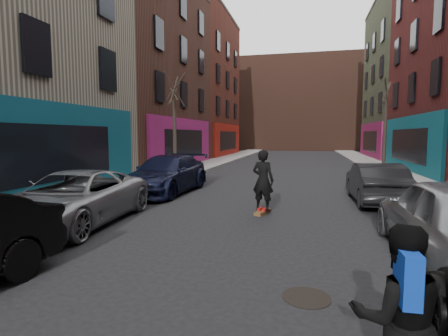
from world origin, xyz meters
The scene contains 13 objects.
sidewalk_left centered at (-6.25, 30.00, 0.07)m, with size 2.50×84.00×0.13m, color gray.
sidewalk_right centered at (6.25, 30.00, 0.07)m, with size 2.50×84.00×0.13m, color gray.
buildings_left centered at (-13.50, 16.00, 8.25)m, with size 12.00×56.00×16.50m, color #511F17.
building_far centered at (0.00, 56.00, 7.00)m, with size 40.00×10.00×14.00m, color #47281E.
tree_left_far centered at (-6.20, 18.00, 3.38)m, with size 2.00×2.00×6.50m, color black, non-canonical shape.
tree_right_far centered at (6.20, 24.00, 3.53)m, with size 2.00×2.00×6.80m, color black, non-canonical shape.
parked_left_far centered at (-4.60, 6.80, 0.70)m, with size 2.32×5.03×1.40m, color gray.
parked_left_end centered at (-4.27, 12.14, 0.75)m, with size 2.12×5.20×1.51m, color black.
parked_right_end centered at (3.59, 11.80, 0.69)m, with size 1.47×4.22×1.39m, color black.
skateboard centered at (0.03, 9.21, 0.05)m, with size 0.22×0.80×0.10m, color brown.
skateboarder centered at (0.03, 9.21, 1.01)m, with size 0.66×0.43×1.82m, color black.
pedestrian centered at (2.07, 2.05, 0.82)m, with size 0.81×0.66×1.63m.
manhole centered at (1.33, 3.99, 0.01)m, with size 0.70×0.70×0.01m, color black.
Camera 1 is at (1.30, -0.99, 2.35)m, focal length 28.00 mm.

